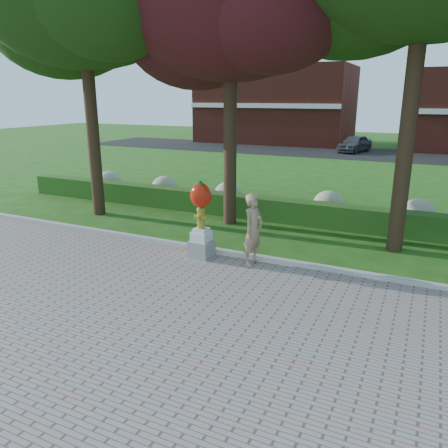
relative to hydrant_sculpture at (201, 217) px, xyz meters
name	(u,v)px	position (x,y,z in m)	size (l,w,h in m)	color
ground	(198,304)	(1.25, -2.50, -1.16)	(100.00, 100.00, 0.00)	#244912
walkway	(56,424)	(1.25, -6.50, -1.14)	(40.00, 14.00, 0.04)	gray
curb	(250,256)	(1.25, 0.50, -1.09)	(40.00, 0.18, 0.15)	#ADADA5
lawn_hedge	(293,212)	(1.25, 4.50, -0.76)	(24.00, 0.70, 0.80)	#1B3F12
hydrangea_row	(317,203)	(1.82, 5.50, -0.61)	(20.10, 1.10, 0.99)	tan
street	(372,154)	(1.25, 25.50, -1.15)	(50.00, 8.00, 0.02)	black
building_left	(276,105)	(-8.75, 31.50, 2.34)	(14.00, 8.00, 7.00)	maroon
hydrant_sculpture	(201,217)	(0.00, 0.00, 0.00)	(0.62, 0.60, 2.12)	gray
woman	(253,230)	(1.48, 0.10, -0.18)	(0.69, 0.45, 1.89)	tan
parked_car	(355,143)	(-0.24, 26.18, -0.47)	(1.58, 3.93, 1.34)	#43464B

